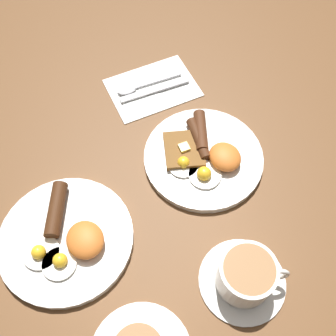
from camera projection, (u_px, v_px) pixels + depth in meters
The scene contains 7 objects.
ground_plane at pixel (203, 159), 0.82m from camera, with size 3.00×3.00×0.00m, color brown.
breakfast_plate_near at pixel (203, 156), 0.81m from camera, with size 0.25×0.25×0.05m.
breakfast_plate_far at pixel (67, 238), 0.72m from camera, with size 0.25×0.25×0.05m.
teacup_near at pixel (246, 276), 0.66m from camera, with size 0.15×0.15×0.08m.
napkin at pixel (152, 88), 0.92m from camera, with size 0.14×0.20×0.01m, color white.
knife at pixel (158, 89), 0.91m from camera, with size 0.04×0.17×0.01m.
spoon at pixel (134, 87), 0.91m from camera, with size 0.04×0.16×0.01m.
Camera 1 is at (-0.34, 0.28, 0.70)m, focal length 42.00 mm.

